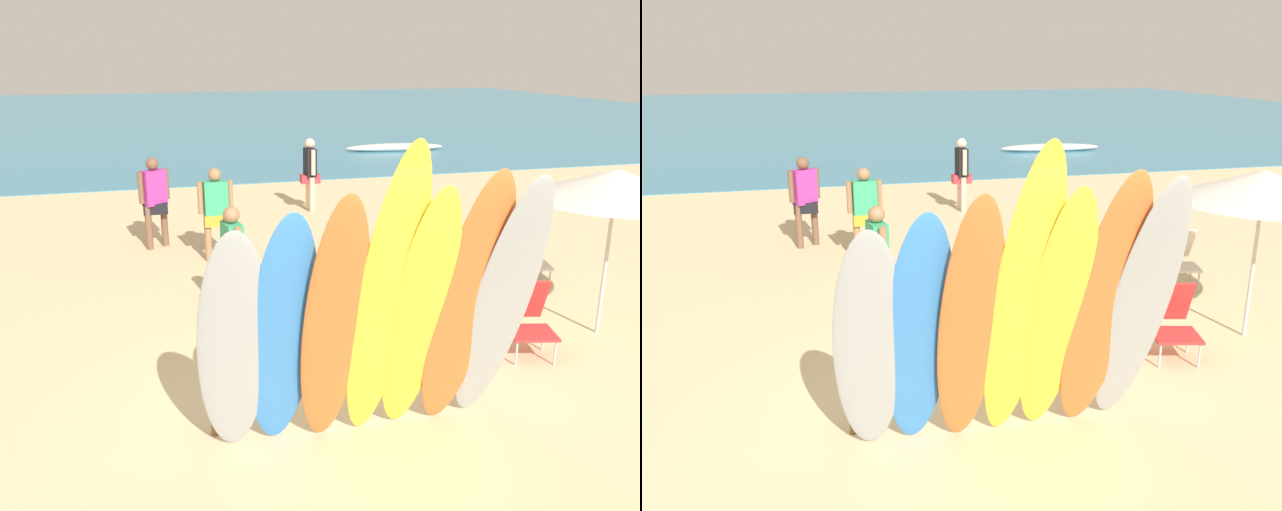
{
  "view_description": "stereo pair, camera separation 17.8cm",
  "coord_description": "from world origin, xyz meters",
  "views": [
    {
      "loc": [
        -1.73,
        -5.21,
        3.26
      ],
      "look_at": [
        0.0,
        1.04,
        1.25
      ],
      "focal_mm": 37.16,
      "sensor_mm": 36.0,
      "label": 1
    },
    {
      "loc": [
        -1.56,
        -5.25,
        3.26
      ],
      "look_at": [
        0.0,
        1.04,
        1.25
      ],
      "focal_mm": 37.16,
      "sensor_mm": 36.0,
      "label": 2
    }
  ],
  "objects": [
    {
      "name": "surfboard_blue_1",
      "position": [
        -0.73,
        -0.52,
        1.1
      ],
      "size": [
        0.59,
        0.78,
        2.2
      ],
      "primitive_type": "ellipsoid",
      "rotation": [
        0.31,
        0.0,
        0.06
      ],
      "color": "#337AD1",
      "rests_on": "ground"
    },
    {
      "name": "beach_chair_blue",
      "position": [
        3.72,
        2.93,
        0.42
      ],
      "size": [
        0.69,
        0.86,
        0.79
      ],
      "rotation": [
        0.0,
        0.0,
        -0.28
      ],
      "color": "#B7B7BC",
      "rests_on": "ground"
    },
    {
      "name": "surfboard_orange_2",
      "position": [
        -0.35,
        -0.62,
        1.17
      ],
      "size": [
        0.52,
        0.85,
        2.35
      ],
      "primitive_type": "ellipsoid",
      "rotation": [
        0.32,
        0.0,
        0.02
      ],
      "color": "orange",
      "rests_on": "ground"
    },
    {
      "name": "surfboard_rack",
      "position": [
        0.0,
        0.0,
        0.5
      ],
      "size": [
        2.62,
        0.07,
        0.65
      ],
      "color": "brown",
      "rests_on": "ground"
    },
    {
      "name": "ocean_water",
      "position": [
        0.0,
        31.4,
        0.01
      ],
      "size": [
        60.0,
        40.0,
        0.02
      ],
      "primitive_type": "cube",
      "color": "teal",
      "rests_on": "ground"
    },
    {
      "name": "surfboard_grey_0",
      "position": [
        -1.12,
        -0.5,
        1.05
      ],
      "size": [
        0.58,
        0.72,
        2.09
      ],
      "primitive_type": "ellipsoid",
      "rotation": [
        0.3,
        0.0,
        -0.02
      ],
      "color": "#999EA3",
      "rests_on": "ground"
    },
    {
      "name": "surfboard_grey_6",
      "position": [
        1.09,
        -0.65,
        1.21
      ],
      "size": [
        0.54,
        0.97,
        2.42
      ],
      "primitive_type": "ellipsoid",
      "rotation": [
        0.36,
        0.0,
        -0.0
      ],
      "color": "#999EA3",
      "rests_on": "ground"
    },
    {
      "name": "ground",
      "position": [
        0.0,
        14.0,
        0.0
      ],
      "size": [
        60.0,
        60.0,
        0.0
      ],
      "primitive_type": "plane",
      "color": "#D3BC8C"
    },
    {
      "name": "surfboard_yellow_4",
      "position": [
        0.37,
        -0.62,
        1.19
      ],
      "size": [
        0.52,
        0.9,
        2.37
      ],
      "primitive_type": "ellipsoid",
      "rotation": [
        0.34,
        0.0,
        -0.0
      ],
      "color": "yellow",
      "rests_on": "ground"
    },
    {
      "name": "beachgoer_photographing",
      "position": [
        1.75,
        8.15,
        0.88
      ],
      "size": [
        0.4,
        0.58,
        1.53
      ],
      "rotation": [
        0.0,
        0.0,
        1.59
      ],
      "color": "beige",
      "rests_on": "ground"
    },
    {
      "name": "beach_umbrella",
      "position": [
        3.47,
        1.01,
        1.82
      ],
      "size": [
        1.97,
        1.97,
        1.99
      ],
      "color": "silver",
      "rests_on": "ground"
    },
    {
      "name": "beachgoer_midbeach",
      "position": [
        -1.5,
        6.15,
        0.9
      ],
      "size": [
        0.52,
        0.38,
        1.56
      ],
      "rotation": [
        0.0,
        0.0,
        0.54
      ],
      "color": "brown",
      "rests_on": "ground"
    },
    {
      "name": "surfboard_orange_5",
      "position": [
        0.77,
        -0.64,
        1.24
      ],
      "size": [
        0.62,
        0.9,
        2.47
      ],
      "primitive_type": "ellipsoid",
      "rotation": [
        0.32,
        0.0,
        0.05
      ],
      "color": "orange",
      "rests_on": "ground"
    },
    {
      "name": "beach_chair_striped",
      "position": [
        2.34,
        0.8,
        0.43
      ],
      "size": [
        0.65,
        0.79,
        0.82
      ],
      "rotation": [
        0.0,
        0.0,
        -0.24
      ],
      "color": "#B7B7BC",
      "rests_on": "ground"
    },
    {
      "name": "beach_chair_red",
      "position": [
        2.69,
        2.02,
        0.43
      ],
      "size": [
        0.72,
        0.8,
        0.83
      ],
      "rotation": [
        0.0,
        0.0,
        -0.4
      ],
      "color": "#B7B7BC",
      "rests_on": "ground"
    },
    {
      "name": "beachgoer_by_water",
      "position": [
        -0.58,
        5.16,
        0.87
      ],
      "size": [
        0.57,
        0.24,
        1.51
      ],
      "rotation": [
        0.0,
        0.0,
        3.25
      ],
      "color": "#9E704C",
      "rests_on": "ground"
    },
    {
      "name": "distant_boat",
      "position": [
        6.75,
        15.89,
        0.12
      ],
      "size": [
        3.45,
        0.9,
        0.27
      ],
      "color": "silver",
      "rests_on": "ground"
    },
    {
      "name": "beachgoer_near_rack",
      "position": [
        -0.7,
        2.5,
        0.86
      ],
      "size": [
        0.39,
        0.56,
        1.49
      ],
      "rotation": [
        0.0,
        0.0,
        4.87
      ],
      "color": "#9E704C",
      "rests_on": "ground"
    },
    {
      "name": "surfboard_yellow_3",
      "position": [
        0.06,
        -0.67,
        1.36
      ],
      "size": [
        0.6,
        0.99,
        2.72
      ],
      "primitive_type": "ellipsoid",
      "rotation": [
        0.32,
        0.0,
        0.09
      ],
      "color": "yellow",
      "rests_on": "ground"
    }
  ]
}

